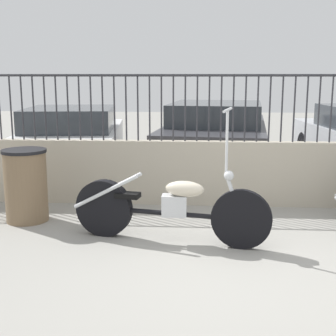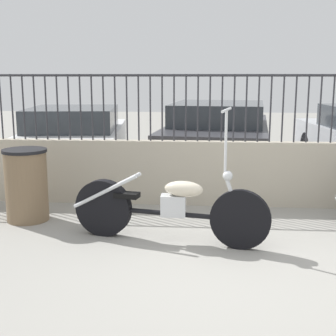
# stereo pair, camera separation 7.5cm
# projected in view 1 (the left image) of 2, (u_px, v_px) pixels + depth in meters

# --- Properties ---
(ground_plane) EXTENTS (40.00, 40.00, 0.00)m
(ground_plane) POSITION_uv_depth(u_px,v_px,m) (237.00, 272.00, 4.56)
(ground_plane) COLOR gray
(low_wall) EXTENTS (9.58, 0.18, 0.94)m
(low_wall) POSITION_uv_depth(u_px,v_px,m) (226.00, 173.00, 6.84)
(low_wall) COLOR #B2A893
(low_wall) RESTS_ON ground_plane
(fence_railing) EXTENTS (9.58, 0.04, 0.96)m
(fence_railing) POSITION_uv_depth(u_px,v_px,m) (227.00, 99.00, 6.63)
(fence_railing) COLOR #2D2D33
(fence_railing) RESTS_ON low_wall
(motorcycle_black) EXTENTS (2.29, 0.71, 1.54)m
(motorcycle_black) POSITION_uv_depth(u_px,v_px,m) (159.00, 207.00, 5.35)
(motorcycle_black) COLOR black
(motorcycle_black) RESTS_ON ground_plane
(trash_bin) EXTENTS (0.57, 0.57, 0.95)m
(trash_bin) POSITION_uv_depth(u_px,v_px,m) (26.00, 185.00, 6.08)
(trash_bin) COLOR brown
(trash_bin) RESTS_ON ground_plane
(car_white) EXTENTS (2.30, 4.31, 1.25)m
(car_white) POSITION_uv_depth(u_px,v_px,m) (72.00, 137.00, 9.47)
(car_white) COLOR black
(car_white) RESTS_ON ground_plane
(car_dark_grey) EXTENTS (2.35, 4.60, 1.36)m
(car_dark_grey) POSITION_uv_depth(u_px,v_px,m) (216.00, 135.00, 9.39)
(car_dark_grey) COLOR black
(car_dark_grey) RESTS_ON ground_plane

